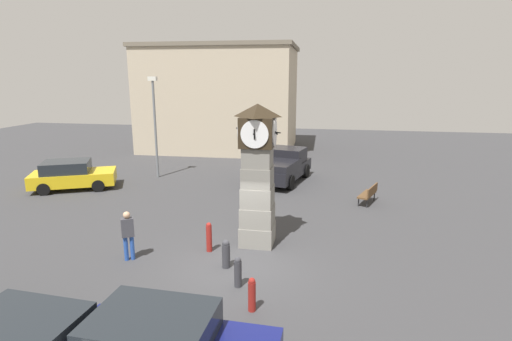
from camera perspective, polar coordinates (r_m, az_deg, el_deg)
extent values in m
plane|color=#38383A|center=(13.34, -2.77, -13.43)|extent=(70.45, 70.45, 0.00)
cube|color=gray|center=(14.82, 0.22, -9.05)|extent=(1.19, 1.19, 0.72)
cube|color=gray|center=(14.56, 0.22, -6.42)|extent=(1.14, 1.14, 0.72)
cube|color=gray|center=(14.33, 0.22, -3.70)|extent=(1.09, 1.09, 0.72)
cube|color=slate|center=(14.14, 0.23, -0.91)|extent=(1.04, 1.04, 0.72)
cube|color=gray|center=(13.98, 0.23, 1.96)|extent=(0.99, 0.99, 0.72)
cube|color=#2D2316|center=(13.83, 0.23, 5.54)|extent=(1.15, 1.15, 1.04)
cylinder|color=white|center=(14.41, 0.64, 5.86)|extent=(0.94, 0.04, 0.94)
cube|color=black|center=(14.44, 0.66, 5.88)|extent=(0.06, 0.11, 0.21)
cube|color=black|center=(14.44, 0.66, 5.88)|extent=(0.04, 0.30, 0.26)
cylinder|color=white|center=(13.25, -0.22, 5.20)|extent=(0.94, 0.04, 0.94)
cube|color=black|center=(13.22, -0.24, 5.18)|extent=(0.06, 0.22, 0.10)
cube|color=black|center=(13.22, -0.24, 5.18)|extent=(0.04, 0.09, 0.36)
cylinder|color=white|center=(13.74, 2.69, 5.48)|extent=(0.04, 0.94, 0.94)
cube|color=black|center=(13.74, 2.81, 5.47)|extent=(0.17, 0.06, 0.18)
cube|color=black|center=(13.74, 2.81, 5.47)|extent=(0.36, 0.04, 0.07)
cylinder|color=white|center=(13.94, -2.19, 5.60)|extent=(0.04, 0.94, 0.94)
cube|color=black|center=(13.95, -2.31, 5.60)|extent=(0.20, 0.06, 0.16)
cube|color=black|center=(13.95, -2.31, 5.60)|extent=(0.27, 0.04, 0.29)
pyramid|color=#2D2316|center=(13.75, 0.23, 8.61)|extent=(1.21, 1.21, 0.45)
cylinder|color=maroon|center=(14.23, -6.72, -9.63)|extent=(0.20, 0.20, 0.94)
sphere|color=maroon|center=(14.05, -6.77, -7.75)|extent=(0.18, 0.18, 0.18)
cylinder|color=#333338|center=(13.09, -4.30, -12.08)|extent=(0.26, 0.26, 0.79)
sphere|color=#333338|center=(12.92, -4.33, -10.35)|extent=(0.23, 0.23, 0.23)
cylinder|color=#333338|center=(12.00, -2.60, -14.55)|extent=(0.22, 0.22, 0.79)
sphere|color=#333338|center=(11.80, -2.62, -12.71)|extent=(0.20, 0.20, 0.20)
cylinder|color=maroon|center=(10.90, -0.59, -17.55)|extent=(0.20, 0.20, 0.82)
sphere|color=maroon|center=(10.68, -0.60, -15.53)|extent=(0.18, 0.18, 0.18)
cylinder|color=black|center=(11.66, -32.35, -18.09)|extent=(0.66, 0.29, 0.64)
cube|color=#1E2328|center=(9.46, -30.81, -19.29)|extent=(2.33, 1.95, 0.57)
cylinder|color=black|center=(11.05, -30.43, -19.65)|extent=(0.65, 0.26, 0.64)
cube|color=#1E2328|center=(8.55, -14.65, -20.97)|extent=(2.39, 1.88, 0.58)
cylinder|color=black|center=(10.15, -17.21, -21.40)|extent=(0.65, 0.24, 0.64)
cube|color=gold|center=(23.86, -24.57, -0.96)|extent=(4.71, 3.61, 0.68)
cube|color=#1E2328|center=(23.78, -25.48, 0.50)|extent=(2.90, 2.65, 0.61)
cylinder|color=black|center=(24.64, -21.13, -0.91)|extent=(0.67, 0.47, 0.64)
cylinder|color=black|center=(22.82, -21.61, -2.05)|extent=(0.67, 0.47, 0.64)
cylinder|color=black|center=(25.09, -27.14, -1.25)|extent=(0.67, 0.47, 0.64)
cylinder|color=black|center=(23.31, -28.08, -2.39)|extent=(0.67, 0.47, 0.64)
cube|color=black|center=(23.22, 3.69, 0.11)|extent=(3.21, 5.26, 0.70)
cube|color=black|center=(23.86, 4.41, 2.30)|extent=(2.39, 2.13, 0.80)
cube|color=black|center=(22.21, 2.86, 0.91)|extent=(2.72, 3.11, 0.36)
cylinder|color=black|center=(24.98, 2.58, 0.36)|extent=(0.45, 0.84, 0.80)
cylinder|color=black|center=(24.35, 7.12, -0.07)|extent=(0.45, 0.84, 0.80)
cylinder|color=black|center=(22.33, -0.08, -1.20)|extent=(0.45, 0.84, 0.80)
cylinder|color=black|center=(21.63, 4.95, -1.73)|extent=(0.45, 0.84, 0.80)
cube|color=brown|center=(19.98, 15.56, -3.31)|extent=(1.04, 1.67, 0.08)
cube|color=brown|center=(19.85, 16.30, -2.71)|extent=(0.63, 1.52, 0.40)
cylinder|color=#262628|center=(20.68, 15.48, -3.39)|extent=(0.06, 0.06, 0.45)
cylinder|color=#262628|center=(19.50, 14.44, -4.34)|extent=(0.06, 0.06, 0.45)
cylinder|color=#262628|center=(20.59, 16.55, -3.54)|extent=(0.06, 0.06, 0.45)
cylinder|color=#262628|center=(19.40, 15.57, -4.50)|extent=(0.06, 0.06, 0.45)
cylinder|color=#264CA5|center=(14.19, -18.08, -10.54)|extent=(0.14, 0.14, 0.84)
cylinder|color=#264CA5|center=(14.19, -17.26, -10.47)|extent=(0.14, 0.14, 0.84)
cube|color=#3F3F47|center=(13.92, -17.88, -7.73)|extent=(0.47, 0.41, 0.63)
sphere|color=tan|center=(13.77, -18.01, -6.06)|extent=(0.23, 0.23, 0.23)
cylinder|color=slate|center=(24.54, -14.17, 5.60)|extent=(0.14, 0.14, 5.74)
cube|color=silver|center=(24.33, -14.58, 12.59)|extent=(0.50, 0.24, 0.24)
cube|color=#B7A88E|center=(34.00, -5.01, 10.02)|extent=(12.11, 8.66, 8.13)
cube|color=#6E6455|center=(34.02, -5.16, 17.12)|extent=(12.47, 8.91, 0.30)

